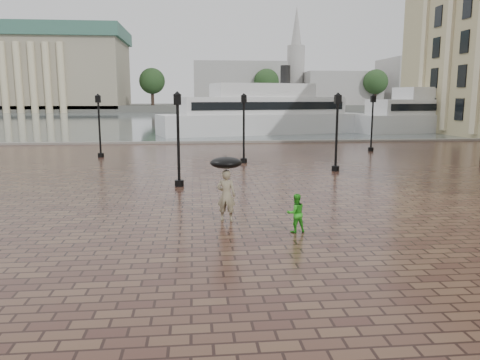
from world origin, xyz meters
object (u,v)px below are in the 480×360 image
object	(u,v)px
street_lamps	(251,128)
ferry_near	(262,113)
ferry_far	(438,114)
child_pedestrian	(296,213)
adult_pedestrian	(226,195)

from	to	relation	value
street_lamps	ferry_near	world-z (taller)	ferry_near
ferry_near	ferry_far	size ratio (longest dim) A/B	1.07
street_lamps	child_pedestrian	world-z (taller)	street_lamps
adult_pedestrian	child_pedestrian	xyz separation A→B (m)	(2.10, -1.59, -0.28)
child_pedestrian	ferry_far	distance (m)	51.52
adult_pedestrian	child_pedestrian	size ratio (longest dim) A/B	1.46
child_pedestrian	ferry_near	size ratio (longest dim) A/B	0.05
adult_pedestrian	ferry_far	size ratio (longest dim) A/B	0.08
adult_pedestrian	street_lamps	bearing A→B (deg)	-83.95
child_pedestrian	ferry_near	distance (m)	42.05
ferry_far	street_lamps	bearing A→B (deg)	-147.10
street_lamps	ferry_far	distance (m)	38.74
street_lamps	ferry_far	bearing A→B (deg)	44.91
ferry_far	ferry_near	bearing A→B (deg)	171.89
adult_pedestrian	ferry_far	world-z (taller)	ferry_far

